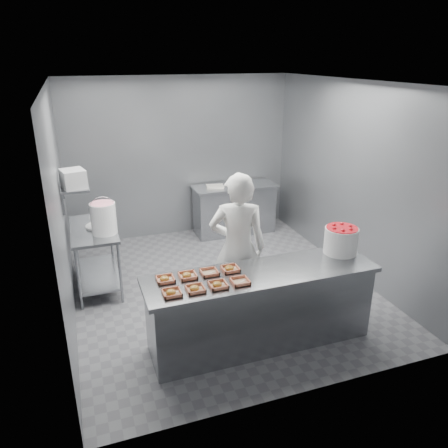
{
  "coord_description": "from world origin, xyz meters",
  "views": [
    {
      "loc": [
        -1.79,
        -5.21,
        3.11
      ],
      "look_at": [
        -0.03,
        -0.2,
        1.04
      ],
      "focal_mm": 35.0,
      "sensor_mm": 36.0,
      "label": 1
    }
  ],
  "objects_px": {
    "tray_1": "(195,289)",
    "worker": "(238,248)",
    "tray_0": "(172,293)",
    "tray_4": "(165,279)",
    "back_counter": "(234,209)",
    "tray_7": "(230,269)",
    "tray_6": "(209,272)",
    "strawberry_tub": "(341,239)",
    "appliance": "(73,179)",
    "tray_2": "(218,285)",
    "glaze_bucket": "(103,218)",
    "prep_table": "(95,248)",
    "tray_5": "(187,275)",
    "service_counter": "(261,307)",
    "tray_3": "(240,281)"
  },
  "relations": [
    {
      "from": "prep_table",
      "to": "worker",
      "type": "xyz_separation_m",
      "value": [
        1.6,
        -1.35,
        0.34
      ]
    },
    {
      "from": "tray_0",
      "to": "tray_5",
      "type": "xyz_separation_m",
      "value": [
        0.24,
        0.3,
        0.0
      ]
    },
    {
      "from": "tray_2",
      "to": "tray_1",
      "type": "bearing_deg",
      "value": 180.0
    },
    {
      "from": "tray_6",
      "to": "tray_3",
      "type": "bearing_deg",
      "value": -51.02
    },
    {
      "from": "tray_3",
      "to": "tray_1",
      "type": "bearing_deg",
      "value": -180.0
    },
    {
      "from": "tray_0",
      "to": "tray_3",
      "type": "distance_m",
      "value": 0.72
    },
    {
      "from": "tray_6",
      "to": "tray_0",
      "type": "bearing_deg",
      "value": -148.45
    },
    {
      "from": "tray_2",
      "to": "tray_4",
      "type": "height_order",
      "value": "same"
    },
    {
      "from": "tray_0",
      "to": "tray_4",
      "type": "relative_size",
      "value": 1.0
    },
    {
      "from": "service_counter",
      "to": "glaze_bucket",
      "type": "relative_size",
      "value": 5.14
    },
    {
      "from": "tray_3",
      "to": "glaze_bucket",
      "type": "xyz_separation_m",
      "value": [
        -1.2,
        1.86,
        0.2
      ]
    },
    {
      "from": "tray_4",
      "to": "tray_6",
      "type": "distance_m",
      "value": 0.48
    },
    {
      "from": "back_counter",
      "to": "tray_6",
      "type": "distance_m",
      "value": 3.46
    },
    {
      "from": "strawberry_tub",
      "to": "tray_2",
      "type": "bearing_deg",
      "value": -169.68
    },
    {
      "from": "tray_6",
      "to": "appliance",
      "type": "xyz_separation_m",
      "value": [
        -1.27,
        1.53,
        0.76
      ]
    },
    {
      "from": "prep_table",
      "to": "appliance",
      "type": "xyz_separation_m",
      "value": [
        -0.17,
        -0.27,
        1.09
      ]
    },
    {
      "from": "back_counter",
      "to": "tray_7",
      "type": "distance_m",
      "value": 3.36
    },
    {
      "from": "prep_table",
      "to": "tray_1",
      "type": "height_order",
      "value": "tray_1"
    },
    {
      "from": "tray_3",
      "to": "back_counter",
      "type": "bearing_deg",
      "value": 70.36
    },
    {
      "from": "tray_6",
      "to": "glaze_bucket",
      "type": "distance_m",
      "value": 1.84
    },
    {
      "from": "tray_5",
      "to": "glaze_bucket",
      "type": "distance_m",
      "value": 1.73
    },
    {
      "from": "tray_5",
      "to": "service_counter",
      "type": "bearing_deg",
      "value": -10.56
    },
    {
      "from": "prep_table",
      "to": "worker",
      "type": "relative_size",
      "value": 0.64
    },
    {
      "from": "worker",
      "to": "appliance",
      "type": "height_order",
      "value": "worker"
    },
    {
      "from": "service_counter",
      "to": "tray_3",
      "type": "bearing_deg",
      "value": -154.66
    },
    {
      "from": "tray_1",
      "to": "tray_2",
      "type": "distance_m",
      "value": 0.24
    },
    {
      "from": "back_counter",
      "to": "worker",
      "type": "distance_m",
      "value": 2.86
    },
    {
      "from": "tray_2",
      "to": "tray_4",
      "type": "distance_m",
      "value": 0.56
    },
    {
      "from": "glaze_bucket",
      "to": "tray_1",
      "type": "bearing_deg",
      "value": -68.97
    },
    {
      "from": "back_counter",
      "to": "tray_7",
      "type": "height_order",
      "value": "tray_7"
    },
    {
      "from": "tray_0",
      "to": "strawberry_tub",
      "type": "relative_size",
      "value": 0.48
    },
    {
      "from": "service_counter",
      "to": "strawberry_tub",
      "type": "bearing_deg",
      "value": 7.9
    },
    {
      "from": "tray_2",
      "to": "tray_3",
      "type": "distance_m",
      "value": 0.24
    },
    {
      "from": "prep_table",
      "to": "back_counter",
      "type": "distance_m",
      "value": 2.87
    },
    {
      "from": "tray_6",
      "to": "prep_table",
      "type": "bearing_deg",
      "value": 121.34
    },
    {
      "from": "service_counter",
      "to": "tray_4",
      "type": "distance_m",
      "value": 1.15
    },
    {
      "from": "tray_2",
      "to": "appliance",
      "type": "xyz_separation_m",
      "value": [
        -1.26,
        1.83,
        0.76
      ]
    },
    {
      "from": "tray_1",
      "to": "worker",
      "type": "bearing_deg",
      "value": 45.22
    },
    {
      "from": "service_counter",
      "to": "strawberry_tub",
      "type": "relative_size",
      "value": 6.64
    },
    {
      "from": "tray_1",
      "to": "tray_7",
      "type": "bearing_deg",
      "value": 31.71
    },
    {
      "from": "tray_2",
      "to": "glaze_bucket",
      "type": "bearing_deg",
      "value": 117.19
    },
    {
      "from": "service_counter",
      "to": "tray_3",
      "type": "xyz_separation_m",
      "value": [
        -0.31,
        -0.15,
        0.47
      ]
    },
    {
      "from": "worker",
      "to": "tray_0",
      "type": "bearing_deg",
      "value": 56.71
    },
    {
      "from": "tray_1",
      "to": "tray_7",
      "type": "xyz_separation_m",
      "value": [
        0.48,
        0.3,
        0.0
      ]
    },
    {
      "from": "tray_0",
      "to": "tray_1",
      "type": "height_order",
      "value": "same"
    },
    {
      "from": "back_counter",
      "to": "glaze_bucket",
      "type": "height_order",
      "value": "glaze_bucket"
    },
    {
      "from": "tray_5",
      "to": "tray_3",
      "type": "bearing_deg",
      "value": -31.55
    },
    {
      "from": "tray_5",
      "to": "tray_6",
      "type": "bearing_deg",
      "value": 0.0
    },
    {
      "from": "prep_table",
      "to": "tray_5",
      "type": "distance_m",
      "value": 2.02
    },
    {
      "from": "tray_3",
      "to": "appliance",
      "type": "relative_size",
      "value": 0.62
    }
  ]
}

